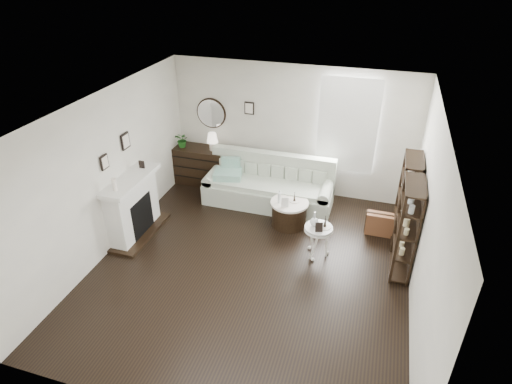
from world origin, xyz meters
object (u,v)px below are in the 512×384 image
(sofa, at_px, (269,188))
(dresser, at_px, (199,165))
(pedestal_table, at_px, (319,229))
(drum_table, at_px, (289,213))

(sofa, height_order, dresser, sofa)
(pedestal_table, bearing_deg, dresser, 148.28)
(dresser, distance_m, drum_table, 2.55)
(sofa, height_order, drum_table, sofa)
(sofa, height_order, pedestal_table, sofa)
(sofa, bearing_deg, dresser, 167.27)
(sofa, xyz_separation_m, drum_table, (0.58, -0.68, -0.08))
(drum_table, bearing_deg, pedestal_table, -48.99)
(dresser, bearing_deg, drum_table, -24.86)
(sofa, xyz_separation_m, dresser, (-1.73, 0.39, 0.08))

